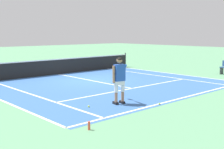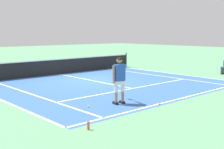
% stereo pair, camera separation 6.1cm
% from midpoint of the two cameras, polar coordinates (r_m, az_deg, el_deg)
% --- Properties ---
extents(ground_plane, '(80.00, 80.00, 0.00)m').
position_cam_midpoint_polar(ground_plane, '(16.09, -4.44, -1.13)').
color(ground_plane, '#609E70').
extents(court_inner_surface, '(10.98, 9.54, 0.00)m').
position_cam_midpoint_polar(court_inner_surface, '(15.04, -1.21, -1.75)').
color(court_inner_surface, '#3866A8').
rests_on(court_inner_surface, ground).
extents(line_baseline, '(10.98, 0.10, 0.01)m').
position_cam_midpoint_polar(line_baseline, '(12.05, 13.30, -4.46)').
color(line_baseline, white).
rests_on(line_baseline, ground).
extents(line_service, '(8.23, 0.10, 0.01)m').
position_cam_midpoint_polar(line_service, '(13.74, 3.82, -2.71)').
color(line_service, white).
rests_on(line_service, ground).
extents(line_centre_service, '(0.10, 6.40, 0.01)m').
position_cam_midpoint_polar(line_centre_service, '(16.09, -4.43, -1.12)').
color(line_centre_service, white).
rests_on(line_centre_service, ground).
extents(line_singles_left, '(0.10, 9.14, 0.01)m').
position_cam_midpoint_polar(line_singles_left, '(12.77, -15.28, -3.83)').
color(line_singles_left, white).
rests_on(line_singles_left, ground).
extents(line_singles_right, '(0.10, 9.14, 0.01)m').
position_cam_midpoint_polar(line_singles_right, '(17.99, 8.70, -0.20)').
color(line_singles_right, white).
rests_on(line_singles_right, ground).
extents(line_doubles_left, '(0.10, 9.14, 0.01)m').
position_cam_midpoint_polar(line_doubles_left, '(12.22, -21.04, -4.62)').
color(line_doubles_left, white).
rests_on(line_doubles_left, ground).
extents(line_doubles_right, '(0.10, 9.14, 0.01)m').
position_cam_midpoint_polar(line_doubles_right, '(19.07, 11.30, 0.21)').
color(line_doubles_right, white).
rests_on(line_doubles_right, ground).
extents(tennis_net, '(11.96, 0.08, 1.07)m').
position_cam_midpoint_polar(tennis_net, '(18.62, -10.52, 1.58)').
color(tennis_net, '#333338').
rests_on(tennis_net, ground).
extents(tennis_player, '(0.82, 1.06, 1.71)m').
position_cam_midpoint_polar(tennis_player, '(10.61, 1.25, -0.53)').
color(tennis_player, black).
rests_on(tennis_player, ground).
extents(tennis_ball_near_feet, '(0.07, 0.07, 0.07)m').
position_cam_midpoint_polar(tennis_ball_near_feet, '(10.80, 9.06, -5.65)').
color(tennis_ball_near_feet, '#CCE02D').
rests_on(tennis_ball_near_feet, ground).
extents(tennis_ball_by_baseline, '(0.07, 0.07, 0.07)m').
position_cam_midpoint_polar(tennis_ball_by_baseline, '(10.34, -4.71, -6.19)').
color(tennis_ball_by_baseline, '#CCE02D').
rests_on(tennis_ball_by_baseline, ground).
extents(water_bottle, '(0.07, 0.07, 0.23)m').
position_cam_midpoint_polar(water_bottle, '(8.00, -4.71, -9.89)').
color(water_bottle, '#E04C38').
rests_on(water_bottle, ground).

